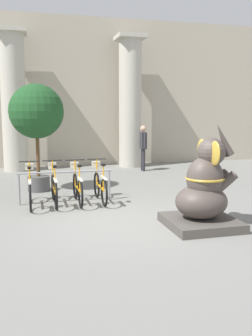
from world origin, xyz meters
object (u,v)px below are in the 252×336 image
(bicycle_3, at_px, (100,185))
(person_pedestrian, at_px, (143,144))
(potted_tree, at_px, (37,115))
(bicycle_0, at_px, (30,189))
(bicycle_2, at_px, (77,187))
(elephant_statue, at_px, (204,192))
(bicycle_1, at_px, (54,188))

(bicycle_3, bearing_deg, person_pedestrian, 61.05)
(bicycle_3, relative_size, potted_tree, 0.56)
(bicycle_0, bearing_deg, bicycle_3, 1.89)
(bicycle_2, xyz_separation_m, elephant_statue, (2.07, -2.50, 0.27))
(bicycle_1, height_order, potted_tree, potted_tree)
(bicycle_1, height_order, bicycle_2, same)
(bicycle_2, bearing_deg, bicycle_3, 2.36)
(bicycle_2, xyz_separation_m, bicycle_3, (0.55, 0.02, 0.00))
(bicycle_0, distance_m, potted_tree, 2.45)
(bicycle_2, distance_m, elephant_statue, 3.26)
(person_pedestrian, bearing_deg, bicycle_3, -118.95)
(bicycle_3, xyz_separation_m, potted_tree, (-1.41, 1.69, 1.71))
(bicycle_3, xyz_separation_m, elephant_statue, (1.52, -2.53, 0.27))
(bicycle_1, xyz_separation_m, bicycle_2, (0.55, -0.01, 0.00))
(bicycle_1, bearing_deg, bicycle_2, -0.85)
(bicycle_1, relative_size, bicycle_3, 1.00)
(elephant_statue, distance_m, potted_tree, 5.33)
(bicycle_1, relative_size, bicycle_2, 1.00)
(bicycle_1, xyz_separation_m, elephant_statue, (2.62, -2.51, 0.27))
(person_pedestrian, bearing_deg, bicycle_1, -128.51)
(bicycle_1, bearing_deg, bicycle_3, 0.76)
(bicycle_0, xyz_separation_m, potted_tree, (0.24, 1.74, 1.71))
(elephant_statue, xyz_separation_m, potted_tree, (-2.94, 4.21, 1.44))
(bicycle_3, bearing_deg, bicycle_2, -177.64)
(bicycle_2, xyz_separation_m, person_pedestrian, (3.04, 4.52, 0.62))
(bicycle_3, relative_size, person_pedestrian, 0.97)
(bicycle_2, relative_size, potted_tree, 0.56)
(bicycle_0, bearing_deg, elephant_statue, -37.89)
(bicycle_1, distance_m, elephant_statue, 3.64)
(bicycle_1, relative_size, elephant_statue, 0.83)
(bicycle_0, height_order, elephant_statue, elephant_statue)
(bicycle_1, xyz_separation_m, bicycle_3, (1.10, 0.01, 0.00))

